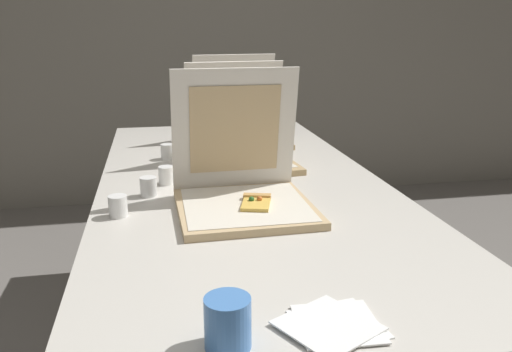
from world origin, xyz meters
TOP-DOWN VIEW (x-y plane):
  - wall_back at (0.00, 2.69)m, footprint 10.00×0.10m
  - table at (0.00, 0.58)m, footprint 0.96×2.10m
  - pizza_box_front at (-0.04, 0.30)m, footprint 0.39×0.39m
  - pizza_box_middle at (0.02, 0.79)m, footprint 0.42×0.42m
  - pizza_box_back at (0.09, 1.18)m, footprint 0.42×0.42m
  - cup_white_near_center at (-0.31, 0.47)m, footprint 0.05×0.05m
  - cup_white_far at (-0.24, 0.93)m, footprint 0.05×0.05m
  - cup_white_mid at (-0.26, 0.59)m, footprint 0.05×0.05m
  - cup_white_near_left at (-0.40, 0.30)m, footprint 0.05×0.05m
  - cup_printed_front at (-0.18, -0.37)m, footprint 0.08×0.08m
  - napkin_pile at (0.01, -0.35)m, footprint 0.20×0.20m

SIDE VIEW (x-z plane):
  - table at x=0.00m, z-range 0.33..1.07m
  - napkin_pile at x=0.01m, z-range 0.75..0.76m
  - cup_white_near_center at x=-0.31m, z-range 0.75..0.81m
  - cup_white_far at x=-0.24m, z-range 0.75..0.81m
  - cup_white_mid at x=-0.26m, z-range 0.75..0.81m
  - cup_white_near_left at x=-0.40m, z-range 0.75..0.81m
  - cup_printed_front at x=-0.18m, z-range 0.75..0.84m
  - pizza_box_middle at x=0.02m, z-range 0.61..0.99m
  - pizza_box_front at x=-0.04m, z-range 0.60..1.00m
  - pizza_box_back at x=0.09m, z-range 0.61..1.00m
  - wall_back at x=0.00m, z-range 0.00..2.60m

